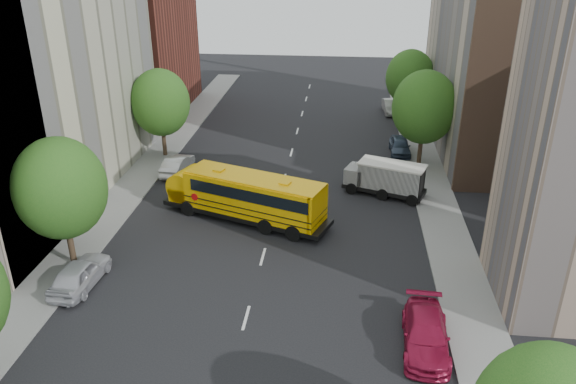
% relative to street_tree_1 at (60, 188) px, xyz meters
% --- Properties ---
extents(ground, '(120.00, 120.00, 0.00)m').
position_rel_street_tree_1_xyz_m(ground, '(11.00, 4.00, -4.95)').
color(ground, black).
rests_on(ground, ground).
extents(sidewalk_left, '(3.00, 80.00, 0.12)m').
position_rel_street_tree_1_xyz_m(sidewalk_left, '(-0.50, 9.00, -4.89)').
color(sidewalk_left, slate).
rests_on(sidewalk_left, ground).
extents(sidewalk_right, '(3.00, 80.00, 0.12)m').
position_rel_street_tree_1_xyz_m(sidewalk_right, '(22.50, 9.00, -4.89)').
color(sidewalk_right, slate).
rests_on(sidewalk_right, ground).
extents(lane_markings, '(0.15, 64.00, 0.01)m').
position_rel_street_tree_1_xyz_m(lane_markings, '(11.00, 14.00, -4.95)').
color(lane_markings, silver).
rests_on(lane_markings, ground).
extents(building_left_cream, '(10.00, 26.00, 20.00)m').
position_rel_street_tree_1_xyz_m(building_left_cream, '(-7.00, 10.00, 5.05)').
color(building_left_cream, beige).
rests_on(building_left_cream, ground).
extents(building_left_redbrick, '(10.00, 15.00, 13.00)m').
position_rel_street_tree_1_xyz_m(building_left_redbrick, '(-7.00, 32.00, 1.55)').
color(building_left_redbrick, maroon).
rests_on(building_left_redbrick, ground).
extents(building_right_far, '(10.00, 22.00, 18.00)m').
position_rel_street_tree_1_xyz_m(building_right_far, '(29.00, 24.00, 4.05)').
color(building_right_far, '#B8A48F').
rests_on(building_right_far, ground).
extents(building_right_sidewall, '(10.10, 0.30, 18.00)m').
position_rel_street_tree_1_xyz_m(building_right_sidewall, '(29.00, 13.00, 4.05)').
color(building_right_sidewall, brown).
rests_on(building_right_sidewall, ground).
extents(street_tree_1, '(5.12, 5.12, 7.90)m').
position_rel_street_tree_1_xyz_m(street_tree_1, '(0.00, 0.00, 0.00)').
color(street_tree_1, '#38281C').
rests_on(street_tree_1, ground).
extents(street_tree_2, '(4.99, 4.99, 7.71)m').
position_rel_street_tree_1_xyz_m(street_tree_2, '(0.00, 18.00, -0.12)').
color(street_tree_2, '#38281C').
rests_on(street_tree_2, ground).
extents(street_tree_4, '(5.25, 5.25, 8.10)m').
position_rel_street_tree_1_xyz_m(street_tree_4, '(22.00, 18.00, 0.12)').
color(street_tree_4, '#38281C').
rests_on(street_tree_4, ground).
extents(street_tree_5, '(4.86, 4.86, 7.51)m').
position_rel_street_tree_1_xyz_m(street_tree_5, '(22.00, 30.00, -0.25)').
color(street_tree_5, '#38281C').
rests_on(street_tree_5, ground).
extents(school_bus, '(12.08, 6.64, 3.36)m').
position_rel_street_tree_1_xyz_m(school_bus, '(9.04, 6.82, -3.08)').
color(school_bus, black).
rests_on(school_bus, ground).
extents(safari_truck, '(6.32, 3.99, 2.56)m').
position_rel_street_tree_1_xyz_m(safari_truck, '(18.80, 11.82, -3.60)').
color(safari_truck, black).
rests_on(safari_truck, ground).
extents(parked_car_0, '(2.17, 4.78, 1.59)m').
position_rel_street_tree_1_xyz_m(parked_car_0, '(1.40, -2.08, -4.16)').
color(parked_car_0, '#B7B8BF').
rests_on(parked_car_0, ground).
extents(parked_car_1, '(1.84, 4.53, 1.46)m').
position_rel_street_tree_1_xyz_m(parked_car_1, '(2.20, 14.30, -4.22)').
color(parked_car_1, silver).
rests_on(parked_car_1, ground).
extents(parked_car_3, '(2.40, 5.28, 1.50)m').
position_rel_street_tree_1_xyz_m(parked_car_3, '(19.80, -5.30, -4.20)').
color(parked_car_3, maroon).
rests_on(parked_car_3, ground).
extents(parked_car_4, '(1.77, 4.30, 1.46)m').
position_rel_street_tree_1_xyz_m(parked_car_4, '(20.60, 20.71, -4.22)').
color(parked_car_4, '#314156').
rests_on(parked_car_4, ground).
extents(parked_car_5, '(1.84, 4.43, 1.42)m').
position_rel_street_tree_1_xyz_m(parked_car_5, '(20.60, 33.30, -4.24)').
color(parked_car_5, gray).
rests_on(parked_car_5, ground).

